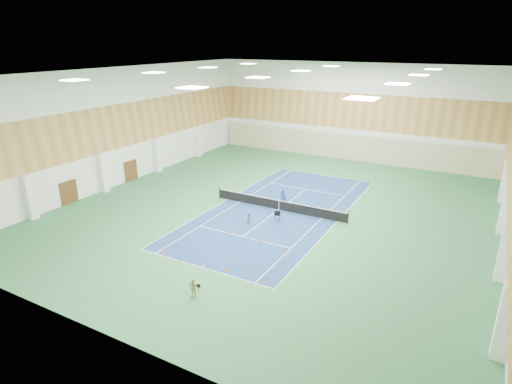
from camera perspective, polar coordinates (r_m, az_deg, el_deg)
ground at (r=38.80m, az=3.06°, el=-2.39°), size 40.00×40.00×0.00m
room_shell at (r=36.97m, az=3.23°, el=6.26°), size 36.00×40.00×12.00m
wood_cladding at (r=36.56m, az=3.29°, el=9.31°), size 36.00×40.00×8.00m
ceiling_light_grid at (r=36.06m, az=3.41°, el=15.45°), size 21.40×25.40×0.06m
court_surface at (r=38.80m, az=3.06°, el=-2.38°), size 10.97×23.77×0.01m
tennis_balls_scatter at (r=38.78m, az=3.06°, el=-2.32°), size 10.57×22.77×0.07m
tennis_net at (r=38.60m, az=3.08°, el=-1.63°), size 12.80×0.10×1.10m
back_curtain at (r=55.97m, az=12.03°, el=5.86°), size 35.40×0.16×3.20m
door_left_a at (r=43.55m, az=-23.67°, el=-0.03°), size 0.08×1.80×2.20m
door_left_b at (r=48.50m, az=-16.33°, el=2.76°), size 0.08×1.80×2.20m
coach at (r=39.43m, az=3.63°, el=-0.77°), size 0.60×0.40×1.62m
child_court at (r=35.65m, az=-0.97°, el=-3.55°), size 0.49×0.38×1.00m
child_apron at (r=26.36m, az=-8.39°, el=-12.55°), size 0.73×0.42×1.18m
ball_cart at (r=36.32m, az=2.87°, el=-3.27°), size 0.60×0.60×0.83m
cone_svc_a at (r=35.28m, az=-5.89°, el=-4.60°), size 0.21×0.21×0.23m
cone_svc_b at (r=34.10m, az=-3.70°, el=-5.41°), size 0.22×0.22×0.24m
cone_svc_c at (r=32.85m, az=0.51°, el=-6.41°), size 0.20×0.20×0.22m
cone_svc_d at (r=31.70m, az=4.00°, el=-7.48°), size 0.20×0.20×0.23m
cone_base_a at (r=31.64m, az=-12.06°, el=-7.93°), size 0.23×0.23×0.25m
cone_base_b at (r=30.45m, az=-10.08°, el=-9.00°), size 0.18×0.18×0.20m
cone_base_c at (r=28.93m, az=-4.19°, el=-10.32°), size 0.21×0.21×0.23m
cone_base_d at (r=27.73m, az=0.82°, el=-11.73°), size 0.19×0.19×0.21m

